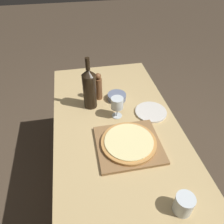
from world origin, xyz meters
TOP-DOWN VIEW (x-y plane):
  - ground_plane at (0.00, 0.00)m, footprint 12.00×12.00m
  - dining_table at (0.00, 0.00)m, footprint 0.78×1.58m
  - cutting_board at (0.03, -0.14)m, footprint 0.36×0.34m
  - pizza at (0.03, -0.14)m, footprint 0.31×0.31m
  - wine_bottle at (-0.14, 0.26)m, footprint 0.09×0.09m
  - pepper_mill at (-0.07, 0.33)m, footprint 0.05×0.05m
  - wine_glass at (0.02, 0.12)m, footprint 0.08×0.08m
  - small_bowl at (0.06, 0.30)m, footprint 0.13×0.13m
  - drinking_tumbler at (0.17, -0.54)m, footprint 0.08×0.08m
  - dinner_plate at (0.25, 0.11)m, footprint 0.21×0.21m

SIDE VIEW (x-z plane):
  - ground_plane at x=0.00m, z-range 0.00..0.00m
  - dining_table at x=0.00m, z-range 0.28..1.03m
  - dinner_plate at x=0.25m, z-range 0.75..0.76m
  - cutting_board at x=0.03m, z-range 0.75..0.77m
  - small_bowl at x=0.06m, z-range 0.75..0.79m
  - pizza at x=0.03m, z-range 0.77..0.79m
  - drinking_tumbler at x=0.17m, z-range 0.75..0.85m
  - pepper_mill at x=-0.07m, z-range 0.74..0.95m
  - wine_glass at x=0.02m, z-range 0.78..0.92m
  - wine_bottle at x=-0.14m, z-range 0.71..1.08m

